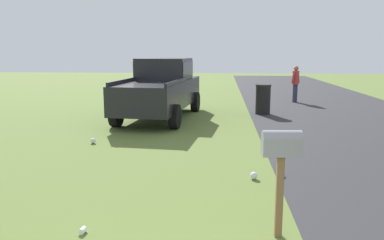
{
  "coord_description": "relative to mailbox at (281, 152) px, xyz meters",
  "views": [
    {
      "loc": [
        -1.53,
        -0.21,
        2.36
      ],
      "look_at": [
        5.2,
        0.31,
        1.15
      ],
      "focal_mm": 36.22,
      "sensor_mm": 36.0,
      "label": 1
    }
  ],
  "objects": [
    {
      "name": "mailbox",
      "position": [
        0.0,
        0.0,
        0.0
      ],
      "size": [
        0.23,
        0.49,
        1.4
      ],
      "rotation": [
        0.0,
        0.0,
        0.07
      ],
      "color": "brown",
      "rests_on": "ground"
    },
    {
      "name": "pickup_truck",
      "position": [
        8.87,
        2.9,
        -0.01
      ],
      "size": [
        5.54,
        2.6,
        2.09
      ],
      "rotation": [
        0.0,
        0.0,
        -0.11
      ],
      "color": "black",
      "rests_on": "ground"
    },
    {
      "name": "pedestrian",
      "position": [
        13.44,
        -2.62,
        -0.14
      ],
      "size": [
        0.39,
        0.44,
        1.67
      ],
      "rotation": [
        0.0,
        0.0,
        0.84
      ],
      "color": "#2D3351",
      "rests_on": "ground"
    },
    {
      "name": "litter_bag_midfield_b",
      "position": [
        2.23,
        0.13,
        -1.04
      ],
      "size": [
        0.14,
        0.14,
        0.14
      ],
      "primitive_type": "sphere",
      "color": "silver",
      "rests_on": "ground"
    },
    {
      "name": "litter_can_near_hydrant",
      "position": [
        2.39,
        -0.42,
        -1.08
      ],
      "size": [
        0.14,
        0.1,
        0.07
      ],
      "primitive_type": "cylinder",
      "rotation": [
        0.0,
        1.57,
        5.93
      ],
      "color": "blue",
      "rests_on": "ground"
    },
    {
      "name": "trash_bin",
      "position": [
        9.86,
        -0.79,
        -0.55
      ],
      "size": [
        0.58,
        0.58,
        1.12
      ],
      "color": "black",
      "rests_on": "ground"
    },
    {
      "name": "litter_bag_midfield_a",
      "position": [
        4.76,
        4.04,
        -1.04
      ],
      "size": [
        0.14,
        0.14,
        0.14
      ],
      "primitive_type": "sphere",
      "color": "silver",
      "rests_on": "ground"
    },
    {
      "name": "litter_cup_by_mailbox",
      "position": [
        -0.12,
        2.54,
        -1.07
      ],
      "size": [
        0.11,
        0.09,
        0.08
      ],
      "primitive_type": "cylinder",
      "rotation": [
        0.0,
        1.57,
        3.03
      ],
      "color": "white",
      "rests_on": "ground"
    }
  ]
}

